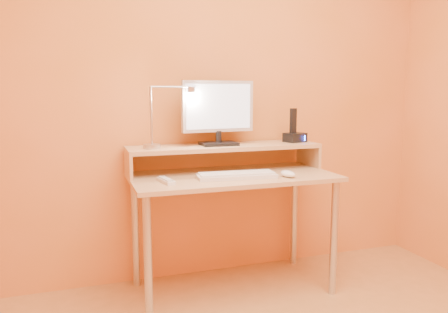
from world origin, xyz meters
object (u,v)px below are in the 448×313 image
object	(u,v)px
monitor_panel	(218,106)
keyboard	(237,176)
remote_control	(166,181)
lamp_base	(152,146)
phone_dock	(295,137)
mouse	(288,174)

from	to	relation	value
monitor_panel	keyboard	bearing A→B (deg)	-88.16
remote_control	lamp_base	bearing A→B (deg)	88.68
monitor_panel	lamp_base	xyz separation A→B (m)	(-0.42, -0.04, -0.23)
phone_dock	keyboard	xyz separation A→B (m)	(-0.50, -0.25, -0.18)
remote_control	monitor_panel	bearing A→B (deg)	24.05
mouse	remote_control	bearing A→B (deg)	162.84
monitor_panel	keyboard	world-z (taller)	monitor_panel
monitor_panel	remote_control	world-z (taller)	monitor_panel
monitor_panel	keyboard	xyz separation A→B (m)	(0.03, -0.26, -0.39)
monitor_panel	lamp_base	size ratio (longest dim) A/B	4.57
mouse	remote_control	distance (m)	0.70
monitor_panel	keyboard	distance (m)	0.47
keyboard	remote_control	size ratio (longest dim) A/B	2.65
monitor_panel	mouse	bearing A→B (deg)	-50.72
lamp_base	mouse	bearing A→B (deg)	-22.11
lamp_base	remote_control	xyz separation A→B (m)	(0.04, -0.22, -0.16)
mouse	remote_control	world-z (taller)	mouse
phone_dock	keyboard	bearing A→B (deg)	-169.91
keyboard	remote_control	xyz separation A→B (m)	(-0.41, 0.00, -0.00)
lamp_base	mouse	world-z (taller)	lamp_base
mouse	monitor_panel	bearing A→B (deg)	121.93
keyboard	mouse	world-z (taller)	mouse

